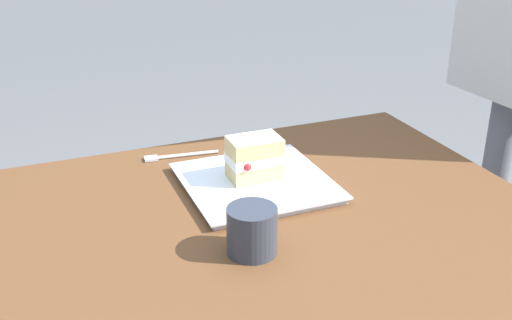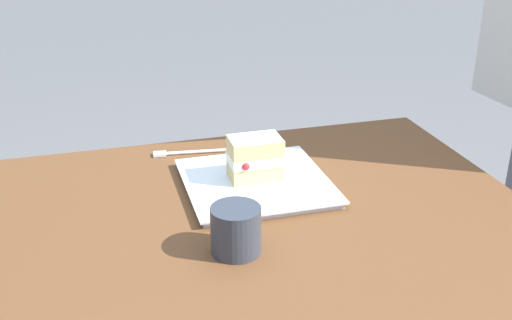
{
  "view_description": "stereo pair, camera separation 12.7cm",
  "coord_description": "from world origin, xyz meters",
  "px_view_note": "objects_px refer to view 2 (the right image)",
  "views": [
    {
      "loc": [
        -0.38,
        -0.91,
        1.33
      ],
      "look_at": [
        0.06,
        0.16,
        0.8
      ],
      "focal_mm": 43.9,
      "sensor_mm": 36.0,
      "label": 1
    },
    {
      "loc": [
        -0.26,
        -0.95,
        1.33
      ],
      "look_at": [
        0.06,
        0.16,
        0.8
      ],
      "focal_mm": 43.9,
      "sensor_mm": 36.0,
      "label": 2
    }
  ],
  "objects_px": {
    "patio_table": "(251,282)",
    "coffee_cup": "(236,229)",
    "dessert_fork": "(185,153)",
    "dessert_plate": "(256,183)",
    "cake_slice": "(255,158)"
  },
  "relations": [
    {
      "from": "patio_table",
      "to": "dessert_fork",
      "type": "xyz_separation_m",
      "value": [
        -0.06,
        0.37,
        0.12
      ]
    },
    {
      "from": "patio_table",
      "to": "coffee_cup",
      "type": "xyz_separation_m",
      "value": [
        -0.04,
        -0.06,
        0.16
      ]
    },
    {
      "from": "dessert_plate",
      "to": "coffee_cup",
      "type": "bearing_deg",
      "value": -113.66
    },
    {
      "from": "patio_table",
      "to": "cake_slice",
      "type": "relative_size",
      "value": 10.3
    },
    {
      "from": "dessert_fork",
      "to": "dessert_plate",
      "type": "bearing_deg",
      "value": -61.37
    },
    {
      "from": "dessert_fork",
      "to": "cake_slice",
      "type": "bearing_deg",
      "value": -59.88
    },
    {
      "from": "patio_table",
      "to": "coffee_cup",
      "type": "bearing_deg",
      "value": -124.48
    },
    {
      "from": "patio_table",
      "to": "coffee_cup",
      "type": "distance_m",
      "value": 0.18
    },
    {
      "from": "dessert_fork",
      "to": "coffee_cup",
      "type": "distance_m",
      "value": 0.44
    },
    {
      "from": "patio_table",
      "to": "coffee_cup",
      "type": "height_order",
      "value": "coffee_cup"
    },
    {
      "from": "dessert_fork",
      "to": "coffee_cup",
      "type": "bearing_deg",
      "value": -88.29
    },
    {
      "from": "patio_table",
      "to": "dessert_plate",
      "type": "xyz_separation_m",
      "value": [
        0.06,
        0.16,
        0.12
      ]
    },
    {
      "from": "patio_table",
      "to": "dessert_fork",
      "type": "bearing_deg",
      "value": 98.65
    },
    {
      "from": "cake_slice",
      "to": "coffee_cup",
      "type": "distance_m",
      "value": 0.26
    },
    {
      "from": "patio_table",
      "to": "dessert_plate",
      "type": "bearing_deg",
      "value": 71.09
    }
  ]
}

